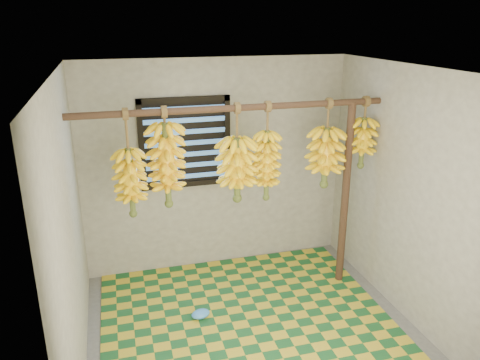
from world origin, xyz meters
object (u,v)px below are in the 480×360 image
object	(u,v)px
banana_bunch_d	(267,165)
woven_mat	(243,313)
banana_bunch_c	(237,170)
plastic_bag	(201,314)
banana_bunch_b	(167,165)
banana_bunch_f	(362,143)
banana_bunch_e	(326,157)
banana_bunch_a	(131,183)
support_post	(345,197)

from	to	relation	value
banana_bunch_d	woven_mat	bearing A→B (deg)	-135.90
banana_bunch_c	plastic_bag	bearing A→B (deg)	-148.57
banana_bunch_c	banana_bunch_b	bearing A→B (deg)	180.00
banana_bunch_b	banana_bunch_f	distance (m)	2.01
woven_mat	banana_bunch_e	world-z (taller)	banana_bunch_e
banana_bunch_b	banana_bunch_e	world-z (taller)	same
banana_bunch_c	banana_bunch_a	bearing A→B (deg)	-180.00
banana_bunch_a	banana_bunch_d	bearing A→B (deg)	0.00
woven_mat	banana_bunch_c	distance (m)	1.44
banana_bunch_c	banana_bunch_f	world-z (taller)	same
support_post	woven_mat	world-z (taller)	support_post
banana_bunch_b	plastic_bag	bearing A→B (deg)	-51.80
plastic_bag	banana_bunch_e	distance (m)	1.99
banana_bunch_f	banana_bunch_a	bearing A→B (deg)	-180.00
banana_bunch_e	banana_bunch_f	bearing A→B (deg)	0.00
banana_bunch_a	banana_bunch_b	size ratio (longest dim) A/B	1.07
banana_bunch_a	banana_bunch_d	world-z (taller)	same
banana_bunch_e	support_post	bearing A→B (deg)	0.00
support_post	plastic_bag	world-z (taller)	support_post
woven_mat	banana_bunch_e	xyz separation A→B (m)	(0.96, 0.32, 1.45)
banana_bunch_c	banana_bunch_e	world-z (taller)	same
banana_bunch_d	banana_bunch_b	bearing A→B (deg)	180.00
support_post	banana_bunch_d	distance (m)	0.98
banana_bunch_c	support_post	bearing A→B (deg)	0.00
banana_bunch_d	banana_bunch_f	bearing A→B (deg)	0.00
plastic_bag	banana_bunch_a	bearing A→B (deg)	153.39
banana_bunch_d	banana_bunch_a	bearing A→B (deg)	180.00
banana_bunch_e	banana_bunch_b	bearing A→B (deg)	180.00
support_post	banana_bunch_d	bearing A→B (deg)	-180.00
banana_bunch_a	banana_bunch_e	size ratio (longest dim) A/B	1.11
banana_bunch_c	banana_bunch_d	world-z (taller)	same
banana_bunch_b	banana_bunch_d	bearing A→B (deg)	-0.00
support_post	banana_bunch_d	xyz separation A→B (m)	(-0.89, -0.00, 0.42)
banana_bunch_f	plastic_bag	bearing A→B (deg)	-171.22
banana_bunch_e	banana_bunch_f	distance (m)	0.43
plastic_bag	banana_bunch_a	world-z (taller)	banana_bunch_a
banana_bunch_c	woven_mat	bearing A→B (deg)	-94.73
woven_mat	banana_bunch_c	world-z (taller)	banana_bunch_c
plastic_bag	banana_bunch_b	size ratio (longest dim) A/B	0.20
banana_bunch_c	banana_bunch_e	size ratio (longest dim) A/B	1.06
banana_bunch_a	banana_bunch_b	bearing A→B (deg)	0.00
banana_bunch_b	banana_bunch_d	xyz separation A→B (m)	(0.97, -0.00, -0.08)
banana_bunch_e	plastic_bag	bearing A→B (deg)	-168.69
banana_bunch_b	banana_bunch_d	size ratio (longest dim) A/B	0.96
banana_bunch_c	banana_bunch_d	size ratio (longest dim) A/B	0.98
support_post	banana_bunch_c	distance (m)	1.25
support_post	banana_bunch_b	distance (m)	1.92
plastic_bag	banana_bunch_e	bearing A→B (deg)	11.31
support_post	banana_bunch_c	size ratio (longest dim) A/B	2.08
support_post	banana_bunch_b	world-z (taller)	banana_bunch_b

